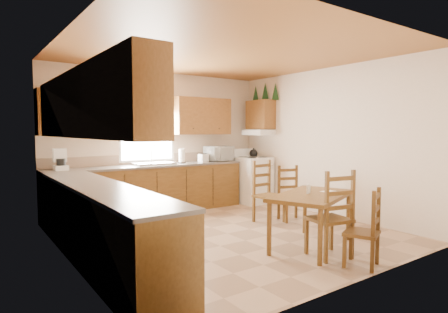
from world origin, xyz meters
TOP-DOWN VIEW (x-y plane):
  - floor at (0.00, 0.00)m, footprint 4.50×4.50m
  - ceiling at (0.00, 0.00)m, footprint 4.50×4.50m
  - wall_left at (-2.25, 0.00)m, footprint 4.50×4.50m
  - wall_right at (2.25, 0.00)m, footprint 4.50×4.50m
  - wall_back at (0.00, 2.25)m, footprint 4.50×4.50m
  - wall_front at (0.00, -2.25)m, footprint 4.50×4.50m
  - lower_cab_back at (-0.38, 1.95)m, footprint 3.75×0.60m
  - lower_cab_left at (-1.95, -0.15)m, footprint 0.60×3.60m
  - counter_back at (-0.38, 1.95)m, footprint 3.75×0.63m
  - counter_left at (-1.95, -0.15)m, footprint 0.63×3.60m
  - backsplash at (-0.38, 2.24)m, footprint 3.75×0.01m
  - upper_cab_back_left at (-1.55, 2.08)m, footprint 1.41×0.33m
  - upper_cab_back_right at (0.86, 2.08)m, footprint 1.25×0.33m
  - upper_cab_left at (-2.08, -0.15)m, footprint 0.33×3.60m
  - upper_cab_stove at (2.08, 1.65)m, footprint 0.33×0.62m
  - range_hood at (2.03, 1.65)m, footprint 0.44×0.62m
  - window_frame at (-0.30, 2.22)m, footprint 1.13×0.02m
  - window_pane at (-0.30, 2.21)m, footprint 1.05×0.01m
  - window_valance at (-0.30, 2.19)m, footprint 1.19×0.01m
  - sink_basin at (-0.30, 1.95)m, footprint 0.75×0.45m
  - pine_decal_a at (2.21, 1.33)m, footprint 0.22×0.22m
  - pine_decal_b at (2.21, 1.65)m, footprint 0.22×0.22m
  - pine_decal_c at (2.21, 1.97)m, footprint 0.22×0.22m
  - stove at (1.88, 1.67)m, footprint 0.66×0.68m
  - coffeemaker at (-1.94, 1.91)m, footprint 0.30×0.33m
  - paper_towel at (0.30, 1.93)m, footprint 0.13×0.13m
  - toaster at (0.78, 1.91)m, footprint 0.23×0.17m
  - microwave at (1.19, 1.95)m, footprint 0.56×0.44m
  - dining_table at (0.53, -1.18)m, footprint 1.54×1.21m
  - chair_near_left at (0.42, -1.56)m, footprint 0.53×0.51m
  - chair_near_right at (0.46, -1.99)m, footprint 0.49×0.48m
  - chair_far_left at (1.00, 0.17)m, footprint 0.47×0.45m
  - chair_far_right at (1.39, 0.03)m, footprint 0.50×0.49m
  - table_paper at (0.87, -1.25)m, footprint 0.22×0.28m
  - table_card at (0.51, -1.14)m, footprint 0.09×0.05m

SIDE VIEW (x-z plane):
  - floor at x=0.00m, z-range 0.00..0.00m
  - dining_table at x=0.53m, z-range 0.00..0.72m
  - lower_cab_back at x=-0.38m, z-range 0.00..0.88m
  - lower_cab_left at x=-1.95m, z-range 0.00..0.88m
  - chair_near_right at x=0.46m, z-range 0.00..0.90m
  - chair_far_right at x=1.39m, z-range 0.00..0.94m
  - stove at x=1.88m, z-range 0.00..0.97m
  - chair_far_left at x=1.00m, z-range 0.00..1.04m
  - chair_near_left at x=0.42m, z-range 0.00..1.08m
  - table_paper at x=0.87m, z-range 0.72..0.72m
  - table_card at x=0.51m, z-range 0.72..0.84m
  - counter_back at x=-0.38m, z-range 0.88..0.92m
  - counter_left at x=-1.95m, z-range 0.88..0.92m
  - sink_basin at x=-0.30m, z-range 0.92..0.96m
  - toaster at x=0.78m, z-range 0.92..1.08m
  - backsplash at x=-0.38m, z-range 0.92..1.10m
  - paper_towel at x=0.30m, z-range 0.92..1.20m
  - microwave at x=1.19m, z-range 0.92..1.23m
  - coffeemaker at x=-1.94m, z-range 0.92..1.30m
  - wall_left at x=-2.25m, z-range 1.35..1.35m
  - wall_right at x=2.25m, z-range 1.35..1.35m
  - wall_back at x=0.00m, z-range 1.35..1.35m
  - wall_front at x=0.00m, z-range 1.35..1.35m
  - range_hood at x=2.03m, z-range 1.46..1.58m
  - window_frame at x=-0.30m, z-range 0.96..2.14m
  - window_pane at x=-0.30m, z-range 1.00..2.10m
  - upper_cab_back_left at x=-1.55m, z-range 1.48..2.23m
  - upper_cab_back_right at x=0.86m, z-range 1.48..2.23m
  - upper_cab_left at x=-2.08m, z-range 1.48..2.23m
  - upper_cab_stove at x=2.08m, z-range 1.59..2.21m
  - window_valance at x=-0.30m, z-range 1.93..2.17m
  - pine_decal_a at x=2.21m, z-range 2.20..2.56m
  - pine_decal_c at x=2.21m, z-range 2.20..2.56m
  - pine_decal_b at x=2.21m, z-range 2.24..2.60m
  - ceiling at x=0.00m, z-range 2.70..2.70m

